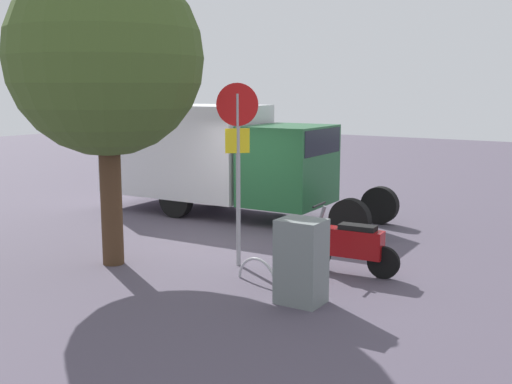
% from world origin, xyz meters
% --- Properties ---
extents(ground_plane, '(60.00, 60.00, 0.00)m').
position_xyz_m(ground_plane, '(0.00, 0.00, 0.00)').
color(ground_plane, '#4E4656').
extents(box_truck_near, '(7.73, 2.59, 2.80)m').
position_xyz_m(box_truck_near, '(1.90, -2.60, 1.57)').
color(box_truck_near, black).
rests_on(box_truck_near, ground).
extents(motorcycle, '(1.81, 0.55, 1.20)m').
position_xyz_m(motorcycle, '(-3.32, 0.37, 0.52)').
color(motorcycle, black).
rests_on(motorcycle, ground).
extents(stop_sign, '(0.71, 0.33, 3.32)m').
position_xyz_m(stop_sign, '(-1.37, 1.04, 2.22)').
color(stop_sign, '#9E9EA3').
rests_on(stop_sign, ground).
extents(street_tree, '(3.48, 3.48, 5.50)m').
position_xyz_m(street_tree, '(0.62, 2.24, 3.73)').
color(street_tree, '#47301E').
rests_on(street_tree, ground).
extents(utility_cabinet, '(0.69, 0.57, 1.29)m').
position_xyz_m(utility_cabinet, '(-3.33, 2.16, 0.65)').
color(utility_cabinet, slate).
rests_on(utility_cabinet, ground).
extents(bike_rack_hoop, '(0.85, 0.16, 0.85)m').
position_xyz_m(bike_rack_hoop, '(-2.21, 1.68, 0.00)').
color(bike_rack_hoop, '#B7B7BC').
rests_on(bike_rack_hoop, ground).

